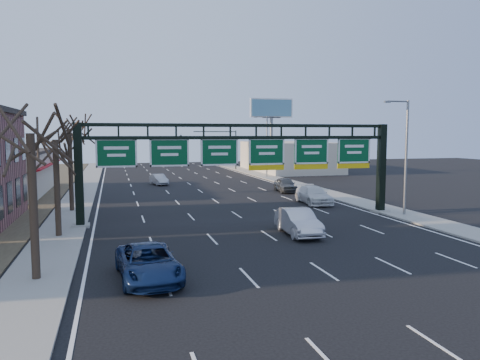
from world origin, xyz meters
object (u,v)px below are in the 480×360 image
object	(u,v)px
car_white_wagon	(313,195)
car_blue_suv	(148,263)
sign_gantry	(245,158)
car_silver_sedan	(298,222)

from	to	relation	value
car_white_wagon	car_blue_suv	bearing A→B (deg)	-127.79
sign_gantry	car_blue_suv	xyz separation A→B (m)	(-8.19, -13.08, -3.87)
car_blue_suv	car_silver_sedan	distance (m)	12.11
car_blue_suv	car_white_wagon	xyz separation A→B (m)	(16.44, 19.01, 0.04)
car_silver_sedan	sign_gantry	bearing A→B (deg)	108.51
sign_gantry	car_silver_sedan	bearing A→B (deg)	-74.12
car_silver_sedan	car_blue_suv	bearing A→B (deg)	-142.57
sign_gantry	car_white_wagon	bearing A→B (deg)	35.68
car_blue_suv	car_white_wagon	distance (m)	25.13
sign_gantry	car_white_wagon	world-z (taller)	sign_gantry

